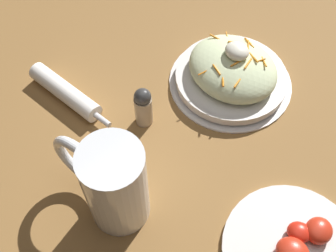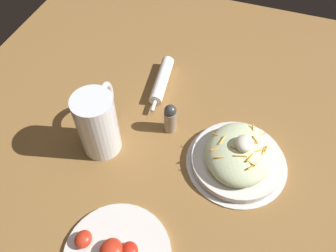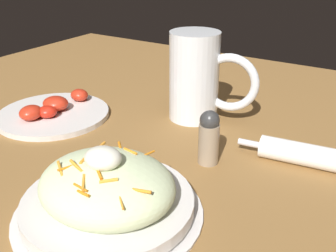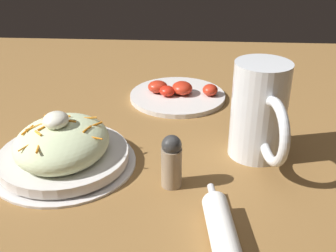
# 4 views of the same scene
# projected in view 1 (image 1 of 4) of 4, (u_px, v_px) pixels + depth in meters

# --- Properties ---
(ground_plane) EXTENTS (1.43, 1.43, 0.00)m
(ground_plane) POSITION_uv_depth(u_px,v_px,m) (216.00, 119.00, 0.77)
(ground_plane) COLOR olive
(salad_plate) EXTENTS (0.24, 0.24, 0.10)m
(salad_plate) POSITION_uv_depth(u_px,v_px,m) (232.00, 72.00, 0.79)
(salad_plate) COLOR silver
(salad_plate) RESTS_ON ground_plane
(beer_mug) EXTENTS (0.17, 0.09, 0.17)m
(beer_mug) POSITION_uv_depth(u_px,v_px,m) (114.00, 187.00, 0.61)
(beer_mug) COLOR white
(beer_mug) RESTS_ON ground_plane
(napkin_roll) EXTENTS (0.20, 0.06, 0.04)m
(napkin_roll) POSITION_uv_depth(u_px,v_px,m) (65.00, 92.00, 0.78)
(napkin_roll) COLOR white
(napkin_roll) RESTS_ON ground_plane
(tomato_plate) EXTENTS (0.22, 0.22, 0.04)m
(tomato_plate) POSITION_uv_depth(u_px,v_px,m) (294.00, 250.00, 0.62)
(tomato_plate) COLOR silver
(tomato_plate) RESTS_ON ground_plane
(salt_shaker) EXTENTS (0.03, 0.03, 0.09)m
(salt_shaker) POSITION_uv_depth(u_px,v_px,m) (143.00, 106.00, 0.73)
(salt_shaker) COLOR gray
(salt_shaker) RESTS_ON ground_plane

